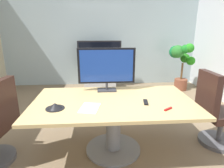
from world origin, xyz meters
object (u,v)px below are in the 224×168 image
object	(u,v)px
office_chair_right	(216,115)
remote_control	(146,102)
wall_display_unit	(100,72)
potted_plant	(181,60)
conference_phone	(55,106)
tv_monitor	(107,67)
conference_table	(113,113)

from	to	relation	value
office_chair_right	remote_control	xyz separation A→B (m)	(-1.07, -0.16, 0.30)
office_chair_right	wall_display_unit	size ratio (longest dim) A/B	0.83
office_chair_right	potted_plant	xyz separation A→B (m)	(0.54, 2.57, 0.37)
conference_phone	remote_control	size ratio (longest dim) A/B	1.29
tv_monitor	potted_plant	xyz separation A→B (m)	(2.08, 2.19, -0.28)
conference_phone	remote_control	bearing A→B (deg)	5.37
tv_monitor	conference_table	bearing A→B (deg)	-81.02
conference_table	conference_phone	xyz separation A→B (m)	(-0.70, -0.22, 0.21)
conference_table	wall_display_unit	distance (m)	3.01
office_chair_right	conference_phone	size ratio (longest dim) A/B	4.95
conference_table	potted_plant	size ratio (longest dim) A/B	1.64
conference_table	office_chair_right	xyz separation A→B (m)	(1.48, 0.05, -0.11)
office_chair_right	wall_display_unit	bearing A→B (deg)	27.47
wall_display_unit	conference_phone	xyz separation A→B (m)	(-0.55, -3.21, 0.33)
potted_plant	remote_control	xyz separation A→B (m)	(-1.61, -2.72, -0.07)
potted_plant	conference_phone	size ratio (longest dim) A/B	5.79
wall_display_unit	potted_plant	world-z (taller)	wall_display_unit
potted_plant	conference_table	bearing A→B (deg)	-127.64
conference_table	remote_control	bearing A→B (deg)	-15.41
potted_plant	conference_phone	distance (m)	3.92
wall_display_unit	remote_control	bearing A→B (deg)	-79.88
office_chair_right	potted_plant	distance (m)	2.65
wall_display_unit	potted_plant	size ratio (longest dim) A/B	1.03
tv_monitor	wall_display_unit	size ratio (longest dim) A/B	0.64
office_chair_right	remote_control	bearing A→B (deg)	96.92
conference_table	tv_monitor	xyz separation A→B (m)	(-0.07, 0.43, 0.54)
potted_plant	conference_phone	bearing A→B (deg)	-133.88
conference_table	conference_phone	size ratio (longest dim) A/B	9.47
tv_monitor	remote_control	distance (m)	0.80
office_chair_right	potted_plant	size ratio (longest dim) A/B	0.86
office_chair_right	potted_plant	bearing A→B (deg)	-13.26
tv_monitor	wall_display_unit	distance (m)	2.66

